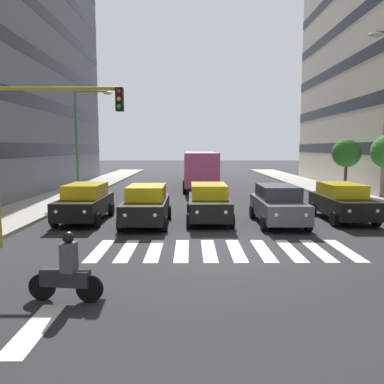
{
  "coord_description": "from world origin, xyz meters",
  "views": [
    {
      "loc": [
        1.07,
        12.34,
        3.38
      ],
      "look_at": [
        0.97,
        -7.21,
        1.11
      ],
      "focal_mm": 35.81,
      "sensor_mm": 36.0,
      "label": 1
    }
  ],
  "objects_px": {
    "car_2": "(209,202)",
    "car_3": "(146,205)",
    "street_lamp_right": "(82,132)",
    "traffic_light_gantry": "(32,138)",
    "car_1": "(278,204)",
    "street_tree_2": "(346,153)",
    "motorcycle_with_rider": "(67,273)",
    "bus_behind_traffic": "(200,166)",
    "car_0": "(342,201)",
    "car_4": "(85,202)"
  },
  "relations": [
    {
      "from": "street_lamp_right",
      "to": "traffic_light_gantry",
      "type": "bearing_deg",
      "value": 98.37
    },
    {
      "from": "car_1",
      "to": "street_tree_2",
      "type": "height_order",
      "value": "street_tree_2"
    },
    {
      "from": "bus_behind_traffic",
      "to": "street_tree_2",
      "type": "relative_size",
      "value": 2.73
    },
    {
      "from": "car_2",
      "to": "motorcycle_with_rider",
      "type": "bearing_deg",
      "value": 68.8
    },
    {
      "from": "car_1",
      "to": "car_4",
      "type": "bearing_deg",
      "value": -4.96
    },
    {
      "from": "motorcycle_with_rider",
      "to": "car_2",
      "type": "bearing_deg",
      "value": -111.2
    },
    {
      "from": "car_3",
      "to": "street_tree_2",
      "type": "bearing_deg",
      "value": -142.18
    },
    {
      "from": "street_tree_2",
      "to": "street_lamp_right",
      "type": "bearing_deg",
      "value": 3.36
    },
    {
      "from": "traffic_light_gantry",
      "to": "street_tree_2",
      "type": "bearing_deg",
      "value": -139.43
    },
    {
      "from": "traffic_light_gantry",
      "to": "street_lamp_right",
      "type": "bearing_deg",
      "value": -81.63
    },
    {
      "from": "car_2",
      "to": "motorcycle_with_rider",
      "type": "height_order",
      "value": "car_2"
    },
    {
      "from": "car_3",
      "to": "motorcycle_with_rider",
      "type": "xyz_separation_m",
      "value": [
        0.79,
        8.55,
        -0.24
      ]
    },
    {
      "from": "car_0",
      "to": "street_lamp_right",
      "type": "xyz_separation_m",
      "value": [
        14.23,
        -7.95,
        3.53
      ]
    },
    {
      "from": "bus_behind_traffic",
      "to": "motorcycle_with_rider",
      "type": "bearing_deg",
      "value": 81.46
    },
    {
      "from": "car_4",
      "to": "traffic_light_gantry",
      "type": "bearing_deg",
      "value": 84.92
    },
    {
      "from": "car_4",
      "to": "street_tree_2",
      "type": "relative_size",
      "value": 1.15
    },
    {
      "from": "car_1",
      "to": "car_4",
      "type": "height_order",
      "value": "same"
    },
    {
      "from": "bus_behind_traffic",
      "to": "traffic_light_gantry",
      "type": "relative_size",
      "value": 1.91
    },
    {
      "from": "car_2",
      "to": "car_3",
      "type": "bearing_deg",
      "value": 13.44
    },
    {
      "from": "car_3",
      "to": "street_lamp_right",
      "type": "distance_m",
      "value": 10.89
    },
    {
      "from": "car_2",
      "to": "street_tree_2",
      "type": "height_order",
      "value": "street_tree_2"
    },
    {
      "from": "car_1",
      "to": "street_tree_2",
      "type": "xyz_separation_m",
      "value": [
        -6.99,
        -9.93,
        2.11
      ]
    },
    {
      "from": "car_3",
      "to": "car_2",
      "type": "bearing_deg",
      "value": -166.56
    },
    {
      "from": "car_3",
      "to": "street_lamp_right",
      "type": "bearing_deg",
      "value": -59.64
    },
    {
      "from": "bus_behind_traffic",
      "to": "street_tree_2",
      "type": "height_order",
      "value": "street_tree_2"
    },
    {
      "from": "car_3",
      "to": "motorcycle_with_rider",
      "type": "relative_size",
      "value": 2.61
    },
    {
      "from": "motorcycle_with_rider",
      "to": "street_tree_2",
      "type": "xyz_separation_m",
      "value": [
        -13.6,
        -18.49,
        2.35
      ]
    },
    {
      "from": "car_2",
      "to": "car_3",
      "type": "relative_size",
      "value": 1.0
    },
    {
      "from": "motorcycle_with_rider",
      "to": "street_lamp_right",
      "type": "height_order",
      "value": "street_lamp_right"
    },
    {
      "from": "car_2",
      "to": "car_3",
      "type": "distance_m",
      "value": 2.86
    },
    {
      "from": "car_3",
      "to": "bus_behind_traffic",
      "type": "height_order",
      "value": "bus_behind_traffic"
    },
    {
      "from": "motorcycle_with_rider",
      "to": "traffic_light_gantry",
      "type": "relative_size",
      "value": 0.31
    },
    {
      "from": "street_tree_2",
      "to": "car_0",
      "type": "bearing_deg",
      "value": 67.22
    },
    {
      "from": "car_2",
      "to": "bus_behind_traffic",
      "type": "distance_m",
      "value": 14.61
    },
    {
      "from": "car_0",
      "to": "street_lamp_right",
      "type": "relative_size",
      "value": 0.63
    },
    {
      "from": "car_0",
      "to": "car_2",
      "type": "xyz_separation_m",
      "value": [
        6.24,
        0.27,
        0.0
      ]
    },
    {
      "from": "car_1",
      "to": "traffic_light_gantry",
      "type": "distance_m",
      "value": 10.34
    },
    {
      "from": "car_2",
      "to": "car_4",
      "type": "xyz_separation_m",
      "value": [
        5.7,
        -0.11,
        0.0
      ]
    },
    {
      "from": "motorcycle_with_rider",
      "to": "street_lamp_right",
      "type": "bearing_deg",
      "value": -75.79
    },
    {
      "from": "car_2",
      "to": "street_lamp_right",
      "type": "xyz_separation_m",
      "value": [
        7.99,
        -8.22,
        3.53
      ]
    },
    {
      "from": "traffic_light_gantry",
      "to": "motorcycle_with_rider",
      "type": "bearing_deg",
      "value": 118.48
    },
    {
      "from": "car_1",
      "to": "car_3",
      "type": "bearing_deg",
      "value": 0.19
    },
    {
      "from": "car_1",
      "to": "car_2",
      "type": "height_order",
      "value": "same"
    },
    {
      "from": "bus_behind_traffic",
      "to": "street_tree_2",
      "type": "distance_m",
      "value": 11.4
    },
    {
      "from": "car_2",
      "to": "bus_behind_traffic",
      "type": "bearing_deg",
      "value": -90.0
    },
    {
      "from": "traffic_light_gantry",
      "to": "car_1",
      "type": "bearing_deg",
      "value": -156.96
    },
    {
      "from": "car_4",
      "to": "street_lamp_right",
      "type": "height_order",
      "value": "street_lamp_right"
    },
    {
      "from": "car_1",
      "to": "street_lamp_right",
      "type": "height_order",
      "value": "street_lamp_right"
    },
    {
      "from": "car_0",
      "to": "street_lamp_right",
      "type": "bearing_deg",
      "value": -29.19
    },
    {
      "from": "car_0",
      "to": "car_3",
      "type": "height_order",
      "value": "same"
    }
  ]
}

